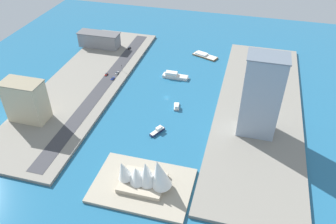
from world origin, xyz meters
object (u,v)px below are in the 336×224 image
(office_block_beige, at_px, (26,101))
(suv_black, at_px, (129,48))
(patrol_launch_navy, at_px, (157,131))
(traffic_light_waterfront, at_px, (122,67))
(hatchback_blue, at_px, (113,78))
(opera_landmark, at_px, (145,175))
(pickup_red, at_px, (106,74))
(van_white, at_px, (117,73))
(tower_tall_glass, at_px, (261,96))
(ferry_white_commuter, at_px, (175,76))
(yacht_sleek_gray, at_px, (177,106))
(warehouse_low_gray, at_px, (99,40))
(barge_flat_brown, at_px, (204,55))

(office_block_beige, xyz_separation_m, suv_black, (-33.10, -140.38, -16.22))
(patrol_launch_navy, distance_m, traffic_light_waterfront, 99.73)
(hatchback_blue, bearing_deg, patrol_launch_navy, 135.35)
(patrol_launch_navy, xyz_separation_m, opera_landmark, (-8.29, 54.52, 9.92))
(hatchback_blue, bearing_deg, pickup_red, -30.90)
(pickup_red, bearing_deg, opera_landmark, 123.32)
(traffic_light_waterfront, bearing_deg, suv_black, -77.93)
(van_white, xyz_separation_m, opera_landmark, (-71.28, 127.56, 8.18))
(tower_tall_glass, xyz_separation_m, office_block_beige, (176.63, 30.60, -15.21))
(patrol_launch_navy, bearing_deg, ferry_white_commuter, -85.05)
(patrol_launch_navy, bearing_deg, yacht_sleek_gray, -100.34)
(van_white, bearing_deg, suv_black, -82.20)
(office_block_beige, relative_size, opera_landmark, 0.90)
(ferry_white_commuter, height_order, opera_landmark, opera_landmark)
(ferry_white_commuter, xyz_separation_m, hatchback_blue, (55.86, 21.82, 1.14))
(pickup_red, xyz_separation_m, hatchback_blue, (-8.94, 5.35, 0.01))
(hatchback_blue, xyz_separation_m, van_white, (-0.16, -10.64, -0.05))
(yacht_sleek_gray, height_order, suv_black, suv_black)
(yacht_sleek_gray, bearing_deg, ferry_white_commuter, -73.96)
(tower_tall_glass, height_order, opera_landmark, tower_tall_glass)
(patrol_launch_navy, distance_m, opera_landmark, 56.03)
(tower_tall_glass, distance_m, suv_black, 183.42)
(yacht_sleek_gray, relative_size, pickup_red, 2.74)
(warehouse_low_gray, xyz_separation_m, van_white, (-41.63, 52.67, -7.19))
(tower_tall_glass, bearing_deg, barge_flat_brown, -62.96)
(yacht_sleek_gray, distance_m, warehouse_low_gray, 143.16)
(yacht_sleek_gray, bearing_deg, van_white, -28.04)
(yacht_sleek_gray, relative_size, patrol_launch_navy, 0.84)
(warehouse_low_gray, distance_m, opera_landmark, 212.68)
(warehouse_low_gray, xyz_separation_m, hatchback_blue, (-41.47, 63.31, -7.14))
(opera_landmark, bearing_deg, office_block_beige, -20.84)
(tower_tall_glass, xyz_separation_m, pickup_red, (145.05, -49.04, -31.46))
(traffic_light_waterfront, bearing_deg, van_white, 65.54)
(suv_black, bearing_deg, ferry_white_commuter, 145.03)
(office_block_beige, distance_m, traffic_light_waterfront, 101.99)
(traffic_light_waterfront, bearing_deg, ferry_white_commuter, -174.80)
(tower_tall_glass, height_order, suv_black, tower_tall_glass)
(tower_tall_glass, relative_size, opera_landmark, 1.70)
(pickup_red, height_order, suv_black, suv_black)
(traffic_light_waterfront, bearing_deg, tower_tall_glass, 155.47)
(tower_tall_glass, bearing_deg, yacht_sleek_gray, -14.60)
(opera_landmark, bearing_deg, van_white, -60.80)
(tower_tall_glass, bearing_deg, opera_landmark, 48.56)
(warehouse_low_gray, bearing_deg, van_white, 128.32)
(barge_flat_brown, bearing_deg, suv_black, 5.12)
(yacht_sleek_gray, xyz_separation_m, tower_tall_glass, (-66.38, 17.29, 33.31))
(barge_flat_brown, bearing_deg, traffic_light_waterfront, 37.70)
(ferry_white_commuter, relative_size, hatchback_blue, 5.64)
(office_block_beige, xyz_separation_m, opera_landmark, (-111.97, 42.62, -8.11))
(barge_flat_brown, xyz_separation_m, pickup_red, (85.19, 68.24, 2.15))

